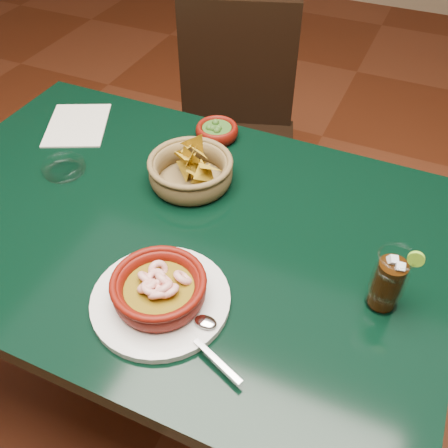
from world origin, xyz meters
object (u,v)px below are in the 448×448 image
at_px(dining_chair, 234,132).
at_px(cola_drink, 389,281).
at_px(chip_basket, 191,171).
at_px(dining_table, 172,251).
at_px(shrimp_plate, 160,291).

bearing_deg(dining_chair, cola_drink, -50.49).
bearing_deg(dining_chair, chip_basket, -76.71).
relative_size(dining_table, shrimp_plate, 3.63).
xyz_separation_m(dining_table, cola_drink, (0.46, -0.04, 0.16)).
distance_m(chip_basket, cola_drink, 0.51).
bearing_deg(shrimp_plate, dining_chair, 104.90).
xyz_separation_m(chip_basket, cola_drink, (0.48, -0.17, 0.03)).
height_order(chip_basket, cola_drink, cola_drink).
height_order(dining_chair, cola_drink, dining_chair).
height_order(dining_table, shrimp_plate, shrimp_plate).
relative_size(dining_chair, shrimp_plate, 2.77).
distance_m(dining_table, cola_drink, 0.49).
xyz_separation_m(dining_table, chip_basket, (-0.01, 0.13, 0.13)).
bearing_deg(shrimp_plate, cola_drink, 23.92).
bearing_deg(dining_chair, shrimp_plate, -75.10).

